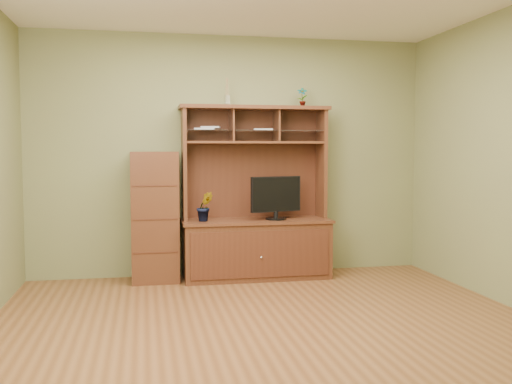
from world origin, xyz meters
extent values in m
cube|color=brown|center=(0.00, 0.00, -0.01)|extent=(4.50, 4.00, 0.02)
cube|color=olive|center=(0.00, 2.01, 1.35)|extent=(4.50, 0.02, 2.70)
cube|color=olive|center=(0.00, -2.01, 1.35)|extent=(4.50, 0.02, 2.70)
cube|color=#3F2012|center=(0.23, 1.71, 0.31)|extent=(1.60, 0.55, 0.62)
cube|color=#33170E|center=(0.23, 1.42, 0.31)|extent=(1.50, 0.01, 0.50)
sphere|color=silver|center=(0.23, 1.41, 0.28)|extent=(0.02, 0.02, 0.02)
cube|color=#3F2012|center=(0.23, 1.71, 0.64)|extent=(1.64, 0.59, 0.03)
cube|color=#3F2012|center=(-0.55, 1.80, 1.27)|extent=(0.04, 0.35, 1.25)
cube|color=#3F2012|center=(1.01, 1.80, 1.27)|extent=(0.04, 0.35, 1.25)
cube|color=#33170E|center=(0.23, 1.97, 1.27)|extent=(1.52, 0.02, 1.25)
cube|color=#3F2012|center=(0.23, 1.80, 1.88)|extent=(1.66, 0.40, 0.04)
cube|color=#3F2012|center=(0.23, 1.80, 1.50)|extent=(1.52, 0.32, 0.02)
cube|color=#3F2012|center=(-0.02, 1.80, 1.69)|extent=(0.02, 0.31, 0.35)
cube|color=#3F2012|center=(0.49, 1.80, 1.69)|extent=(0.02, 0.31, 0.35)
cube|color=silver|center=(0.23, 1.79, 1.63)|extent=(1.50, 0.27, 0.01)
cylinder|color=black|center=(0.44, 1.65, 0.66)|extent=(0.23, 0.23, 0.02)
cylinder|color=black|center=(0.44, 1.65, 0.71)|extent=(0.05, 0.05, 0.07)
cube|color=black|center=(0.44, 1.65, 0.93)|extent=(0.59, 0.21, 0.39)
imported|color=#26511C|center=(-0.34, 1.65, 0.81)|extent=(0.19, 0.16, 0.32)
imported|color=#3B6D26|center=(0.78, 1.80, 2.01)|extent=(0.13, 0.11, 0.22)
cylinder|color=silver|center=(-0.07, 1.80, 1.95)|extent=(0.06, 0.06, 0.11)
cylinder|color=olive|center=(-0.07, 1.80, 2.11)|extent=(0.04, 0.04, 0.20)
cube|color=#A6A5AA|center=(-0.32, 1.80, 1.64)|extent=(0.23, 0.19, 0.02)
cube|color=#A6A5AA|center=(-0.25, 1.80, 1.66)|extent=(0.23, 0.20, 0.02)
cube|color=#A6A5AA|center=(0.33, 1.80, 1.64)|extent=(0.23, 0.19, 0.02)
cube|color=#3F2012|center=(-0.87, 1.76, 0.70)|extent=(0.50, 0.45, 1.40)
cube|color=#33170E|center=(-0.87, 1.53, 0.35)|extent=(0.46, 0.01, 0.02)
cube|color=#33170E|center=(-0.87, 1.53, 0.70)|extent=(0.46, 0.01, 0.01)
cube|color=#33170E|center=(-0.87, 1.53, 1.05)|extent=(0.46, 0.01, 0.02)
camera|label=1|loc=(-0.98, -4.43, 1.41)|focal=40.00mm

